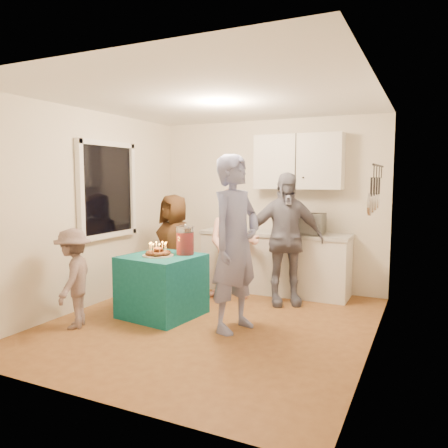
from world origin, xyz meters
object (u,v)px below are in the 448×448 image
at_px(woman_back_left, 174,245).
at_px(woman_back_center, 233,244).
at_px(microwave, 305,224).
at_px(counter, 274,264).
at_px(child_near_left, 74,278).
at_px(party_table, 162,285).
at_px(woman_back_right, 285,239).
at_px(man_birthday, 235,243).
at_px(punch_jar, 185,241).

distance_m(woman_back_left, woman_back_center, 0.87).
bearing_deg(woman_back_center, microwave, 17.37).
xyz_separation_m(counter, child_near_left, (-1.57, -2.49, 0.14)).
relative_size(party_table, woman_back_center, 0.55).
height_order(counter, party_table, counter).
xyz_separation_m(party_table, woman_back_right, (1.22, 1.14, 0.51)).
bearing_deg(child_near_left, party_table, 113.69).
xyz_separation_m(man_birthday, child_near_left, (-1.70, -0.73, -0.41)).
relative_size(punch_jar, woman_back_center, 0.22).
xyz_separation_m(party_table, man_birthday, (1.03, -0.07, 0.61)).
height_order(woman_back_center, child_near_left, woman_back_center).
bearing_deg(woman_back_right, microwave, 46.38).
relative_size(party_table, woman_back_left, 0.57).
height_order(microwave, woman_back_left, woman_back_left).
bearing_deg(child_near_left, woman_back_right, 109.47).
bearing_deg(man_birthday, woman_back_center, 39.66).
height_order(counter, punch_jar, punch_jar).
bearing_deg(microwave, child_near_left, -129.66).
xyz_separation_m(counter, punch_jar, (-0.66, -1.51, 0.50)).
bearing_deg(party_table, child_near_left, -130.06).
bearing_deg(punch_jar, microwave, 53.29).
relative_size(counter, child_near_left, 1.92).
bearing_deg(party_table, woman_back_center, 66.24).
relative_size(punch_jar, woman_back_left, 0.23).
bearing_deg(man_birthday, party_table, 100.28).
xyz_separation_m(party_table, punch_jar, (0.23, 0.18, 0.55)).
relative_size(punch_jar, woman_back_right, 0.19).
xyz_separation_m(man_birthday, woman_back_right, (0.19, 1.21, -0.09)).
distance_m(punch_jar, woman_back_left, 0.92).
relative_size(party_table, woman_back_right, 0.48).
bearing_deg(party_table, woman_back_left, 112.55).
height_order(party_table, woman_back_center, woman_back_center).
bearing_deg(microwave, party_table, -129.25).
bearing_deg(counter, microwave, 0.00).
bearing_deg(woman_back_left, woman_back_center, 39.72).
distance_m(microwave, woman_back_left, 1.93).
distance_m(microwave, man_birthday, 1.79).
xyz_separation_m(counter, woman_back_right, (0.32, -0.55, 0.46)).
bearing_deg(child_near_left, woman_back_left, 143.07).
height_order(counter, woman_back_right, woman_back_right).
xyz_separation_m(punch_jar, child_near_left, (-0.90, -0.98, -0.36)).
height_order(counter, child_near_left, child_near_left).
height_order(party_table, man_birthday, man_birthday).
height_order(woman_back_right, child_near_left, woman_back_right).
distance_m(party_table, man_birthday, 1.20).
height_order(party_table, woman_back_right, woman_back_right).
distance_m(punch_jar, woman_back_center, 0.96).
distance_m(punch_jar, woman_back_right, 1.38).
xyz_separation_m(woman_back_left, child_near_left, (-0.31, -1.66, -0.17)).
relative_size(punch_jar, man_birthday, 0.17).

